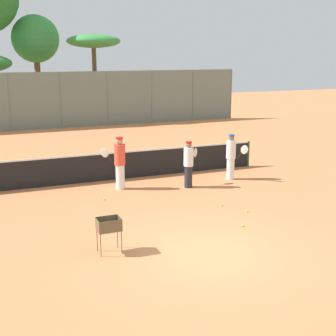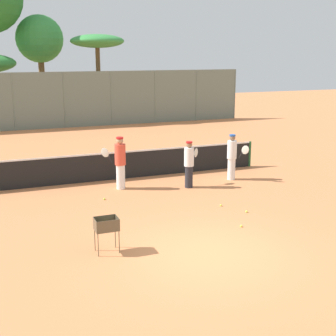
{
  "view_description": "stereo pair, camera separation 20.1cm",
  "coord_description": "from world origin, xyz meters",
  "px_view_note": "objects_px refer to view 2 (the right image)",
  "views": [
    {
      "loc": [
        -4.8,
        -9.22,
        4.69
      ],
      "look_at": [
        0.77,
        4.56,
        1.0
      ],
      "focal_mm": 50.0,
      "sensor_mm": 36.0,
      "label": 1
    },
    {
      "loc": [
        -4.62,
        -9.3,
        4.69
      ],
      "look_at": [
        0.77,
        4.56,
        1.0
      ],
      "focal_mm": 50.0,
      "sensor_mm": 36.0,
      "label": 2
    }
  ],
  "objects_px": {
    "tennis_net": "(122,165)",
    "player_red_cap": "(120,162)",
    "player_white_outfit": "(232,156)",
    "ball_cart": "(106,227)",
    "player_yellow_shirt": "(189,164)"
  },
  "relations": [
    {
      "from": "player_white_outfit",
      "to": "ball_cart",
      "type": "xyz_separation_m",
      "value": [
        -6.01,
        -4.78,
        -0.25
      ]
    },
    {
      "from": "tennis_net",
      "to": "player_red_cap",
      "type": "bearing_deg",
      "value": -108.69
    },
    {
      "from": "player_white_outfit",
      "to": "player_yellow_shirt",
      "type": "relative_size",
      "value": 1.04
    },
    {
      "from": "tennis_net",
      "to": "player_red_cap",
      "type": "xyz_separation_m",
      "value": [
        -0.43,
        -1.26,
        0.4
      ]
    },
    {
      "from": "tennis_net",
      "to": "player_white_outfit",
      "type": "height_order",
      "value": "player_white_outfit"
    },
    {
      "from": "player_yellow_shirt",
      "to": "tennis_net",
      "type": "bearing_deg",
      "value": 95.8
    },
    {
      "from": "tennis_net",
      "to": "player_red_cap",
      "type": "relative_size",
      "value": 6.04
    },
    {
      "from": "player_white_outfit",
      "to": "player_red_cap",
      "type": "xyz_separation_m",
      "value": [
        -4.24,
        0.33,
        0.06
      ]
    },
    {
      "from": "player_white_outfit",
      "to": "player_yellow_shirt",
      "type": "xyz_separation_m",
      "value": [
        -1.93,
        -0.39,
        -0.03
      ]
    },
    {
      "from": "player_red_cap",
      "to": "ball_cart",
      "type": "bearing_deg",
      "value": 105.74
    },
    {
      "from": "player_white_outfit",
      "to": "player_red_cap",
      "type": "distance_m",
      "value": 4.26
    },
    {
      "from": "tennis_net",
      "to": "player_white_outfit",
      "type": "xyz_separation_m",
      "value": [
        3.82,
        -1.59,
        0.34
      ]
    },
    {
      "from": "tennis_net",
      "to": "ball_cart",
      "type": "xyz_separation_m",
      "value": [
        -2.19,
        -6.37,
        0.08
      ]
    },
    {
      "from": "player_yellow_shirt",
      "to": "ball_cart",
      "type": "relative_size",
      "value": 1.92
    },
    {
      "from": "tennis_net",
      "to": "ball_cart",
      "type": "height_order",
      "value": "tennis_net"
    }
  ]
}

